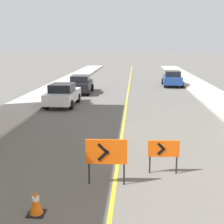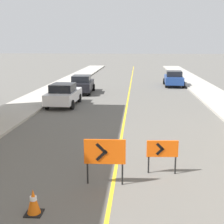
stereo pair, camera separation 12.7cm
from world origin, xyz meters
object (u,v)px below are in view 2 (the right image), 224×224
Objects in this scene: arrow_barricade_secondary at (162,150)px; parked_car_curb_mid at (82,84)px; arrow_barricade_primary at (105,153)px; parked_car_curb_near at (64,94)px; traffic_cone_farthest at (33,202)px; parked_car_curb_far at (174,78)px.

arrow_barricade_secondary is 18.26m from parked_car_curb_mid.
arrow_barricade_primary is 0.34× the size of parked_car_curb_near.
parked_car_curb_near is (-4.22, 12.45, -0.23)m from arrow_barricade_primary.
arrow_barricade_primary reaches higher than traffic_cone_farthest.
traffic_cone_farthest is 0.47× the size of arrow_barricade_primary.
arrow_barricade_secondary is 22.87m from parked_car_curb_far.
traffic_cone_farthest is at bearing -86.35° from parked_car_curb_mid.
parked_car_curb_far reaches higher than arrow_barricade_primary.
parked_car_curb_near is (-2.56, 14.34, 0.46)m from traffic_cone_farthest.
parked_car_curb_near reaches higher than traffic_cone_farthest.
parked_car_curb_far reaches higher than traffic_cone_farthest.
arrow_barricade_primary is 1.26× the size of arrow_barricade_secondary.
arrow_barricade_secondary is (3.50, 2.88, 0.49)m from traffic_cone_farthest.
parked_car_curb_mid is (-3.95, 18.30, -0.23)m from arrow_barricade_primary.
parked_car_curb_mid is at bearing 99.91° from arrow_barricade_primary.
parked_car_curb_far is at bearing 28.87° from parked_car_curb_mid.
traffic_cone_farthest is 4.56m from arrow_barricade_secondary.
arrow_barricade_primary is at bearing -156.28° from arrow_barricade_secondary.
traffic_cone_farthest is at bearing -101.12° from parked_car_curb_far.
parked_car_curb_far is (4.75, 23.67, -0.23)m from arrow_barricade_primary.
parked_car_curb_near is 5.86m from parked_car_curb_mid.
parked_car_curb_far reaches higher than arrow_barricade_secondary.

